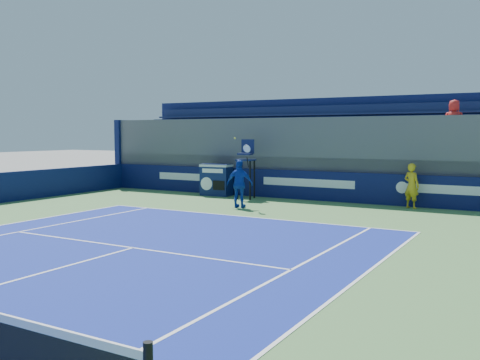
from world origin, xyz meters
The scene contains 6 objects.
ball_person centered at (4.22, 16.66, 0.83)m, with size 0.60×0.39×1.64m, color gold.
back_hoarding centered at (0.00, 17.10, 0.60)m, with size 20.40×0.21×1.20m.
match_clock centered at (-4.08, 16.51, 0.74)m, with size 1.37×0.83×1.40m.
umpire_chair centered at (-2.40, 16.17, 1.53)m, with size 0.81×0.81×2.48m.
tennis_player centered at (-1.27, 13.69, 0.89)m, with size 1.07×0.55×2.57m.
stadium_seating centered at (0.01, 19.16, 1.83)m, with size 21.00×4.05×4.40m.
Camera 1 is at (8.43, -3.15, 2.73)m, focal length 40.00 mm.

